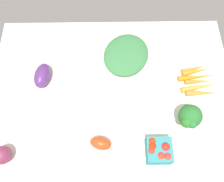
# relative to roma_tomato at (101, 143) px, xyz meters

# --- Properties ---
(tablecloth) EXTENTS (1.04, 0.76, 0.02)m
(tablecloth) POSITION_rel_roma_tomato_xyz_m (-0.05, -0.22, -0.03)
(tablecloth) COLOR silver
(tablecloth) RESTS_ON ground
(roma_tomato) EXTENTS (0.09, 0.07, 0.05)m
(roma_tomato) POSITION_rel_roma_tomato_xyz_m (0.00, 0.00, 0.00)
(roma_tomato) COLOR red
(roma_tomato) RESTS_ON tablecloth
(leafy_greens_clump) EXTENTS (0.27, 0.29, 0.05)m
(leafy_greens_clump) POSITION_rel_roma_tomato_xyz_m (-0.11, -0.39, 0.00)
(leafy_greens_clump) COLOR #367541
(leafy_greens_clump) RESTS_ON tablecloth
(broccoli_head) EXTENTS (0.09, 0.10, 0.13)m
(broccoli_head) POSITION_rel_roma_tomato_xyz_m (-0.33, -0.08, 0.06)
(broccoli_head) COLOR #A3CD84
(broccoli_head) RESTS_ON tablecloth
(carrot_bunch) EXTENTS (0.18, 0.16, 0.03)m
(carrot_bunch) POSITION_rel_roma_tomato_xyz_m (-0.42, -0.26, -0.01)
(carrot_bunch) COLOR orange
(carrot_bunch) RESTS_ON tablecloth
(berry_basket) EXTENTS (0.09, 0.09, 0.07)m
(berry_basket) POSITION_rel_roma_tomato_xyz_m (-0.22, 0.03, 0.01)
(berry_basket) COLOR teal
(berry_basket) RESTS_ON tablecloth
(red_onion_near_basket) EXTENTS (0.07, 0.07, 0.07)m
(red_onion_near_basket) POSITION_rel_roma_tomato_xyz_m (0.36, 0.04, 0.01)
(red_onion_near_basket) COLOR #772B4D
(red_onion_near_basket) RESTS_ON tablecloth
(eggplant) EXTENTS (0.08, 0.12, 0.07)m
(eggplant) POSITION_rel_roma_tomato_xyz_m (0.25, -0.29, 0.01)
(eggplant) COLOR #522B6E
(eggplant) RESTS_ON tablecloth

